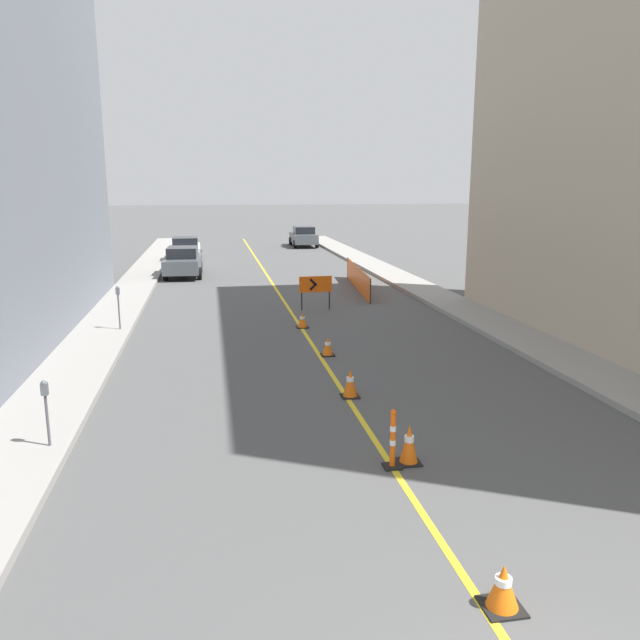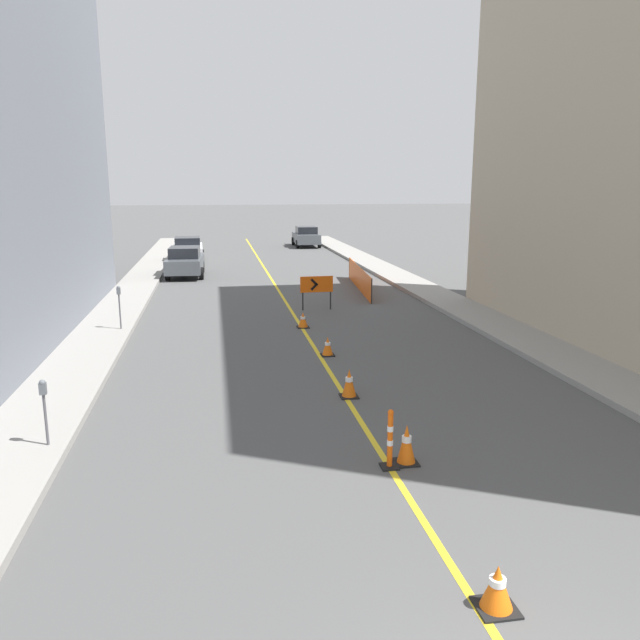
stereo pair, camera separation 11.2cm
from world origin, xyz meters
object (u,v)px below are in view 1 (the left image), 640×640
Objects in this scene: traffic_cone_second at (409,444)px; traffic_cone_fourth at (328,346)px; traffic_cone_third at (350,383)px; parked_car_curb_mid at (186,250)px; traffic_cone_fifth at (302,320)px; parking_meter_near_curb at (45,399)px; traffic_cone_nearest at (503,587)px; parked_car_curb_far at (304,236)px; parking_meter_far_curb at (118,299)px; arrow_barricade_primary at (316,286)px; parked_car_curb_near at (183,262)px; delineator_post_front at (393,443)px.

traffic_cone_fourth is (-0.10, 7.22, -0.09)m from traffic_cone_second.
parked_car_curb_mid reaches higher than traffic_cone_third.
traffic_cone_fifth is 20.07m from parked_car_curb_mid.
parking_meter_near_curb is (-6.05, -9.38, 0.78)m from traffic_cone_fifth.
traffic_cone_second is at bearing 88.07° from traffic_cone_nearest.
parking_meter_near_curb is at bearing -137.56° from traffic_cone_fourth.
traffic_cone_fifth is at bearing 90.33° from traffic_cone_third.
parked_car_curb_far is (4.08, 31.94, 0.53)m from traffic_cone_fourth.
parking_meter_near_curb is (-10.33, -37.64, 0.25)m from parked_car_curb_far.
arrow_barricade_primary is at bearing 22.24° from parking_meter_far_curb.
traffic_cone_fourth is 8.49m from parking_meter_near_curb.
parked_car_curb_mid reaches higher than traffic_cone_second.
traffic_cone_third is 27.21m from parked_car_curb_mid.
parked_car_curb_mid is at bearing 99.06° from traffic_cone_second.
parked_car_curb_near is 1.01× the size of parked_car_curb_mid.
traffic_cone_third is 3.61m from traffic_cone_fourth.
traffic_cone_second reaches higher than traffic_cone_fifth.
parked_car_curb_far is 39.04m from parking_meter_near_curb.
parked_car_curb_far is at bearing 82.71° from traffic_cone_fourth.
delineator_post_front is at bearing 93.12° from traffic_cone_nearest.
traffic_cone_third is 35.80m from parked_car_curb_far.
traffic_cone_fourth is 0.38× the size of parking_meter_far_curb.
parked_car_curb_mid reaches higher than arrow_barricade_primary.
parked_car_curb_near is at bearing 105.54° from traffic_cone_fourth.
traffic_cone_fourth is at bearing 90.77° from traffic_cone_second.
parking_meter_near_curb reaches higher than traffic_cone_second.
traffic_cone_fifth is at bearing -97.54° from parked_car_curb_far.
traffic_cone_nearest is at bearing -83.55° from parked_car_curb_mid.
traffic_cone_fifth is 0.40× the size of arrow_barricade_primary.
parked_car_curb_mid is 3.03× the size of parking_meter_far_curb.
parked_car_curb_near is 6.41m from parked_car_curb_mid.
traffic_cone_nearest is 0.13× the size of parked_car_curb_mid.
traffic_cone_third is 0.15× the size of parked_car_curb_mid.
arrow_barricade_primary is (0.77, 6.66, 0.69)m from traffic_cone_fourth.
traffic_cone_fourth is at bearing 89.82° from traffic_cone_nearest.
traffic_cone_second reaches higher than traffic_cone_third.
delineator_post_front is at bearing -82.97° from parked_car_curb_mid.
parked_car_curb_near is at bearing -90.66° from parked_car_curb_mid.
parked_car_curb_near is 1.01× the size of parked_car_curb_far.
arrow_barricade_primary is 0.31× the size of parked_car_curb_mid.
parking_meter_far_curb is (-6.34, 11.01, 0.81)m from traffic_cone_second.
parked_car_curb_far is at bearing 80.25° from arrow_barricade_primary.
parking_meter_near_curb is at bearing -94.32° from parked_car_curb_mid.
parked_car_curb_far is (8.76, 15.14, 0.00)m from parked_car_curb_near.
parking_meter_near_curb reaches higher than traffic_cone_third.
delineator_post_front is 0.25× the size of parked_car_curb_mid.
traffic_cone_third is 20.90m from parked_car_curb_near.
arrow_barricade_primary is 0.30× the size of parked_car_curb_near.
parked_car_curb_far reaches higher than delineator_post_front.
traffic_cone_nearest is 1.04× the size of traffic_cone_fifth.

